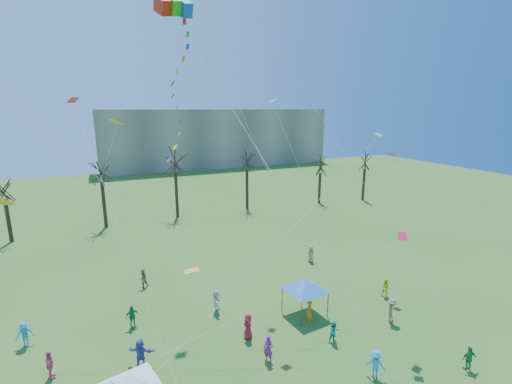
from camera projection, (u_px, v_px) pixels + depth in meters
name	position (u px, v px, depth m)	size (l,w,h in m)	color
distant_building	(216.00, 137.00, 96.73)	(60.00, 14.00, 15.00)	gray
bare_tree_row	(179.00, 174.00, 49.08)	(66.85, 8.26, 10.01)	black
big_box_kite	(184.00, 94.00, 16.78)	(4.60, 6.66, 22.26)	red
canopy_tent_white	(130.00, 382.00, 17.08)	(3.79, 3.79, 2.92)	#3F3F44
canopy_tent_blue	(305.00, 285.00, 26.64)	(3.75, 3.75, 2.82)	#3F3F44
festival_crowd	(225.00, 338.00, 22.91)	(27.30, 19.06, 1.86)	red
small_kites_aloft	(217.00, 134.00, 22.97)	(30.58, 18.84, 33.58)	orange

